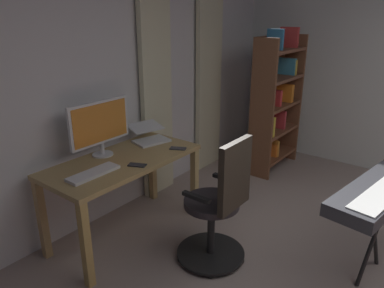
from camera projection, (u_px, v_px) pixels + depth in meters
name	position (u px, v px, depth m)	size (l,w,h in m)	color
back_room_partition	(119.00, 84.00, 3.51)	(5.06, 0.10, 2.52)	silver
curtain_left_panel	(209.00, 85.00, 4.50)	(0.45, 0.06, 2.12)	beige
curtain_right_panel	(157.00, 98.00, 3.81)	(0.41, 0.06, 2.12)	beige
desk	(124.00, 170.00, 3.14)	(1.35, 0.64, 0.74)	tan
office_chair	(219.00, 208.00, 2.83)	(0.56, 0.56, 1.06)	black
computer_monitor	(100.00, 124.00, 3.08)	(0.60, 0.18, 0.48)	white
computer_keyboard	(93.00, 173.00, 2.79)	(0.42, 0.14, 0.02)	white
laptop	(149.00, 136.00, 3.50)	(0.38, 0.39, 0.15)	white
cell_phone_by_monitor	(137.00, 165.00, 2.96)	(0.07, 0.14, 0.01)	#232328
cell_phone_face_up	(178.00, 148.00, 3.31)	(0.07, 0.14, 0.01)	#333338
bookshelf	(274.00, 103.00, 4.53)	(0.83, 0.30, 1.74)	brown
piano_keyboard	(384.00, 189.00, 2.58)	(1.26, 0.50, 0.81)	black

